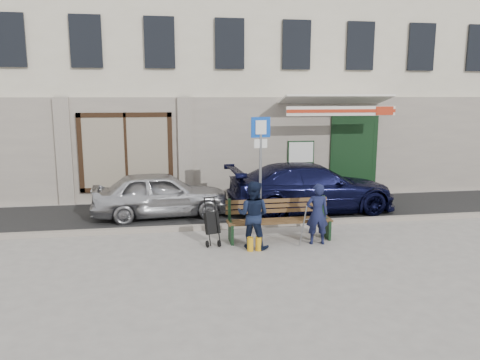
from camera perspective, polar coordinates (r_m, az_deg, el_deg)
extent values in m
plane|color=#9E9991|center=(10.36, 2.69, -8.09)|extent=(80.00, 80.00, 0.00)
cube|color=#282828|center=(13.29, -0.08, -3.89)|extent=(60.00, 3.20, 0.01)
cube|color=#9E9384|center=(11.75, 1.17, -5.53)|extent=(60.00, 0.18, 0.12)
cube|color=beige|center=(18.31, -2.90, 15.76)|extent=(20.00, 7.00, 10.00)
cube|color=#9E9384|center=(14.81, -1.24, 3.86)|extent=(20.00, 0.12, 3.20)
cube|color=maroon|center=(14.78, -13.67, 3.36)|extent=(2.50, 0.12, 2.00)
cube|color=black|center=(15.87, 13.65, 2.92)|extent=(1.60, 0.10, 2.60)
cube|color=black|center=(16.31, 12.99, 2.79)|extent=(1.25, 0.90, 2.40)
cube|color=white|center=(15.22, 7.45, 3.38)|extent=(0.80, 0.03, 0.65)
cube|color=white|center=(15.18, 11.14, 9.43)|extent=(3.40, 1.72, 0.42)
cube|color=white|center=(14.39, 12.29, 8.23)|extent=(3.40, 0.05, 0.28)
cube|color=#B42E16|center=(14.36, 12.33, 8.23)|extent=(3.40, 0.02, 0.10)
imported|color=#B9BABF|center=(12.85, -9.61, -1.70)|extent=(3.76, 1.73, 1.25)
imported|color=black|center=(13.36, 8.70, -0.92)|extent=(4.85, 2.17, 1.38)
cylinder|color=gray|center=(11.83, 2.50, 0.81)|extent=(0.07, 0.07, 2.63)
cube|color=#0D43B7|center=(11.69, 2.54, 6.44)|extent=(0.50, 0.12, 0.51)
cube|color=white|center=(11.66, 2.57, 6.43)|extent=(0.28, 0.07, 0.34)
cube|color=white|center=(11.72, 2.53, 4.47)|extent=(0.34, 0.09, 0.22)
cube|color=brown|center=(10.71, 4.85, -4.99)|extent=(2.40, 0.50, 0.04)
cube|color=brown|center=(10.90, 4.52, -3.13)|extent=(2.40, 0.10, 0.36)
cube|color=#16321B|center=(10.56, -1.11, -6.44)|extent=(0.06, 0.50, 0.45)
cube|color=#16321B|center=(11.09, 10.48, -5.79)|extent=(0.06, 0.50, 0.45)
cube|color=white|center=(10.81, 8.85, -4.76)|extent=(0.34, 0.25, 0.11)
cylinder|color=gray|center=(10.17, 7.70, -5.59)|extent=(0.07, 0.34, 0.96)
cylinder|color=gold|center=(10.02, 1.26, -7.83)|extent=(0.13, 0.13, 0.30)
cylinder|color=gold|center=(10.06, 2.27, -7.77)|extent=(0.13, 0.13, 0.30)
imported|color=#151A3B|center=(10.49, 9.39, -4.10)|extent=(0.53, 0.38, 1.37)
imported|color=#121B33|center=(10.08, 1.60, -4.26)|extent=(0.89, 0.82, 1.47)
cylinder|color=black|center=(10.29, -4.00, -7.80)|extent=(0.08, 0.15, 0.15)
cylinder|color=black|center=(10.31, -2.55, -7.74)|extent=(0.08, 0.15, 0.15)
cube|color=black|center=(10.39, -3.43, -5.25)|extent=(0.37, 0.35, 0.51)
cylinder|color=black|center=(10.38, -3.53, -2.12)|extent=(0.27, 0.11, 0.02)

